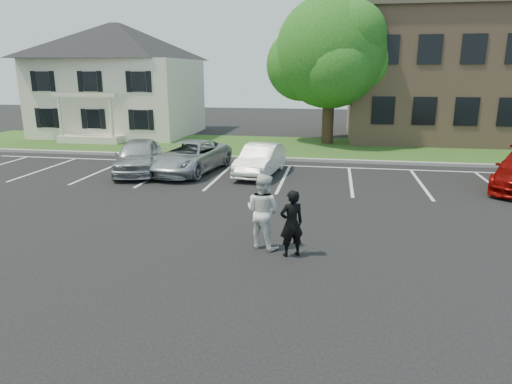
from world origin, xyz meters
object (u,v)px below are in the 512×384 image
at_px(tree, 332,55).
at_px(man_black_suit, 292,223).
at_px(car_silver_west, 139,156).
at_px(car_white_sedan, 260,160).
at_px(man_white_shirt, 263,211).
at_px(house, 119,80).
at_px(car_silver_minivan, 189,157).

xyz_separation_m(tree, man_black_suit, (-0.60, -18.19, -4.51)).
relative_size(car_silver_west, car_white_sedan, 1.11).
distance_m(man_black_suit, man_white_shirt, 0.91).
bearing_deg(man_white_shirt, man_black_suit, 175.12).
bearing_deg(car_silver_west, man_white_shirt, -64.05).
bearing_deg(car_white_sedan, man_white_shirt, -73.99).
relative_size(house, man_black_suit, 6.11).
bearing_deg(man_white_shirt, car_silver_west, -24.33).
height_order(car_silver_minivan, car_white_sedan, car_silver_minivan).
bearing_deg(house, car_white_sedan, -43.72).
distance_m(car_silver_west, car_white_sedan, 5.45).
xyz_separation_m(man_white_shirt, car_silver_minivan, (-4.65, 8.39, -0.28)).
xyz_separation_m(house, car_silver_minivan, (8.67, -11.42, -3.13)).
distance_m(man_black_suit, car_silver_west, 11.30).
distance_m(house, man_white_shirt, 24.04).
relative_size(house, car_silver_minivan, 2.05).
bearing_deg(house, car_silver_minivan, -52.80).
height_order(house, car_silver_west, house).
distance_m(tree, car_white_sedan, 10.79).
bearing_deg(car_silver_west, house, 103.45).
distance_m(man_black_suit, car_silver_minivan, 10.38).
xyz_separation_m(tree, car_white_sedan, (-2.81, -9.31, -4.68)).
distance_m(house, tree, 14.93).
bearing_deg(car_silver_west, tree, 35.08).
bearing_deg(car_silver_west, man_black_suit, -62.53).
xyz_separation_m(house, car_silver_west, (6.47, -11.92, -3.07)).
height_order(tree, car_white_sedan, tree).
height_order(tree, man_white_shirt, tree).
bearing_deg(tree, car_white_sedan, -106.81).
xyz_separation_m(house, man_white_shirt, (13.32, -19.81, -2.85)).
bearing_deg(man_black_suit, car_silver_minivan, -85.85).
height_order(tree, car_silver_minivan, tree).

